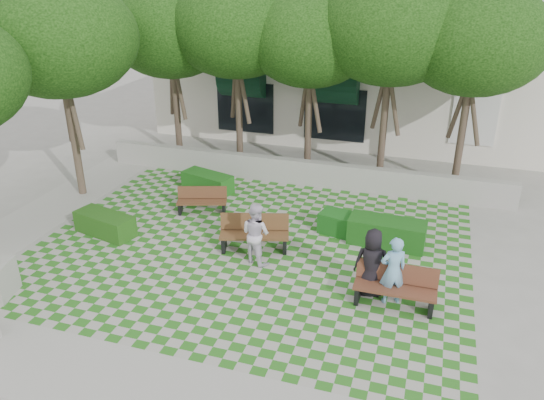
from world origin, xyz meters
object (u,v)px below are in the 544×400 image
(hedge_west, at_px, (105,224))
(person_blue, at_px, (393,271))
(bench_east, at_px, (395,287))
(person_white, at_px, (256,233))
(hedge_east, at_px, (387,232))
(person_dark, at_px, (372,263))
(hedge_midright, at_px, (350,226))
(bench_mid, at_px, (254,234))
(bench_west, at_px, (202,201))
(hedge_midleft, at_px, (208,182))

(hedge_west, distance_m, person_blue, 8.58)
(bench_east, height_order, person_white, person_white)
(bench_east, xyz_separation_m, hedge_east, (-0.52, 2.95, -0.11))
(person_dark, xyz_separation_m, person_white, (-3.17, 0.62, -0.02))
(hedge_west, bearing_deg, hedge_east, 13.35)
(person_blue, height_order, person_white, person_blue)
(hedge_midright, height_order, person_dark, person_dark)
(bench_mid, relative_size, person_blue, 1.17)
(person_dark, bearing_deg, bench_east, 149.30)
(person_dark, bearing_deg, bench_west, -35.00)
(bench_mid, bearing_deg, hedge_midleft, 114.63)
(bench_west, bearing_deg, hedge_west, -151.32)
(hedge_west, bearing_deg, person_dark, -5.54)
(hedge_east, bearing_deg, hedge_midright, 170.51)
(hedge_midright, height_order, person_white, person_white)
(bench_mid, distance_m, hedge_midright, 2.93)
(bench_mid, bearing_deg, person_white, -83.39)
(person_blue, bearing_deg, bench_mid, -44.07)
(bench_east, distance_m, person_dark, 0.77)
(hedge_midleft, bearing_deg, hedge_west, -111.75)
(bench_mid, xyz_separation_m, person_blue, (3.95, -1.44, 0.38))
(hedge_east, distance_m, hedge_midright, 1.10)
(hedge_west, xyz_separation_m, person_dark, (7.99, -0.77, 0.55))
(hedge_midleft, xyz_separation_m, hedge_west, (-1.58, -3.95, 0.00))
(bench_mid, bearing_deg, hedge_west, 170.02)
(person_dark, bearing_deg, hedge_east, -99.49)
(bench_mid, bearing_deg, person_blue, -36.20)
(person_blue, xyz_separation_m, person_dark, (-0.52, 0.17, 0.01))
(hedge_west, distance_m, person_dark, 8.05)
(bench_mid, relative_size, hedge_east, 0.94)
(bench_east, distance_m, person_white, 3.90)
(bench_east, distance_m, hedge_east, 3.00)
(bench_east, relative_size, hedge_midright, 1.04)
(bench_west, height_order, hedge_midleft, bench_west)
(hedge_midleft, distance_m, hedge_west, 4.25)
(person_white, bearing_deg, person_dark, -168.08)
(person_blue, bearing_deg, hedge_west, -30.39)
(person_dark, distance_m, person_white, 3.23)
(hedge_west, relative_size, person_dark, 1.07)
(hedge_east, bearing_deg, bench_mid, -157.99)
(bench_west, distance_m, person_blue, 7.15)
(bench_east, height_order, hedge_midleft, bench_east)
(hedge_east, bearing_deg, person_blue, -81.54)
(hedge_east, distance_m, person_dark, 2.74)
(hedge_east, relative_size, hedge_west, 1.15)
(hedge_east, height_order, hedge_midleft, hedge_east)
(bench_east, distance_m, hedge_west, 8.67)
(hedge_east, bearing_deg, person_white, -147.52)
(bench_west, xyz_separation_m, hedge_west, (-2.14, -2.26, -0.07))
(hedge_midleft, relative_size, person_white, 1.07)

